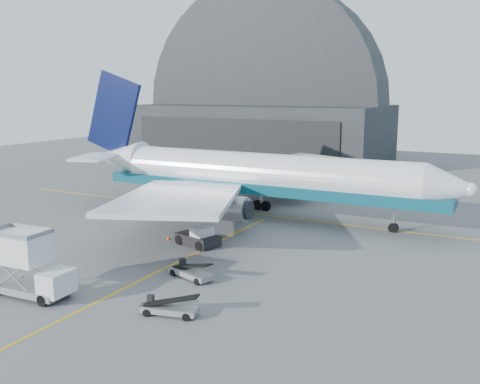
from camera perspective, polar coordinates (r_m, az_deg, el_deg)
The scene contains 9 objects.
ground at distance 48.22m, azimuth -6.66°, elevation -7.44°, with size 200.00×200.00×0.00m, color #565659.
taxi_lines at distance 58.67m, azimuth 0.31°, elevation -4.03°, with size 80.00×42.12×0.02m.
hangar at distance 113.48m, azimuth 2.54°, elevation 8.03°, with size 50.00×28.30×28.00m.
airliner at distance 64.47m, azimuth 1.05°, elevation 1.84°, with size 50.75×49.21×17.81m.
catering_truck at distance 42.77m, azimuth -21.82°, elevation -7.21°, with size 6.95×2.91×4.70m.
pushback_tug at distance 52.85m, azimuth -4.42°, elevation -4.90°, with size 4.85×3.62×2.01m.
belt_loader_a at distance 37.43m, azimuth -7.59°, elevation -12.17°, with size 4.22×2.19×1.57m.
belt_loader_b at distance 44.02m, azimuth -5.28°, elevation -8.50°, with size 4.46×2.55×1.67m.
traffic_cone at distance 55.27m, azimuth -7.65°, elevation -4.82°, with size 0.35×0.35×0.51m.
Camera 1 is at (25.94, -37.76, 15.05)m, focal length 40.00 mm.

